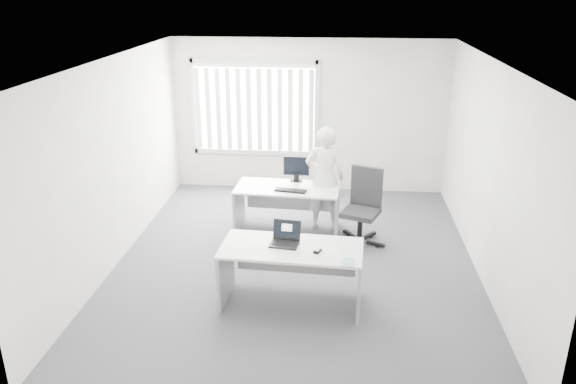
# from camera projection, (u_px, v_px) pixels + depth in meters

# --- Properties ---
(ground) EXTENTS (6.00, 6.00, 0.00)m
(ground) POSITION_uv_depth(u_px,v_px,m) (296.00, 261.00, 7.96)
(ground) COLOR #585860
(ground) RESTS_ON ground
(wall_back) EXTENTS (5.00, 0.02, 2.80)m
(wall_back) POSITION_uv_depth(u_px,v_px,m) (309.00, 117.00, 10.25)
(wall_back) COLOR beige
(wall_back) RESTS_ON ground
(wall_front) EXTENTS (5.00, 0.02, 2.80)m
(wall_front) POSITION_uv_depth(u_px,v_px,m) (268.00, 280.00, 4.67)
(wall_front) COLOR beige
(wall_front) RESTS_ON ground
(wall_left) EXTENTS (0.02, 6.00, 2.80)m
(wall_left) POSITION_uv_depth(u_px,v_px,m) (114.00, 162.00, 7.68)
(wall_left) COLOR beige
(wall_left) RESTS_ON ground
(wall_right) EXTENTS (0.02, 6.00, 2.80)m
(wall_right) POSITION_uv_depth(u_px,v_px,m) (489.00, 173.00, 7.24)
(wall_right) COLOR beige
(wall_right) RESTS_ON ground
(ceiling) EXTENTS (5.00, 6.00, 0.02)m
(ceiling) POSITION_uv_depth(u_px,v_px,m) (297.00, 61.00, 6.97)
(ceiling) COLOR white
(ceiling) RESTS_ON wall_back
(window) EXTENTS (2.32, 0.06, 1.76)m
(window) POSITION_uv_depth(u_px,v_px,m) (255.00, 108.00, 10.25)
(window) COLOR #BBBBB7
(window) RESTS_ON wall_back
(blinds) EXTENTS (2.20, 0.10, 1.50)m
(blinds) POSITION_uv_depth(u_px,v_px,m) (254.00, 110.00, 10.21)
(blinds) COLOR white
(blinds) RESTS_ON wall_back
(desk_near) EXTENTS (1.73, 0.89, 0.77)m
(desk_near) POSITION_uv_depth(u_px,v_px,m) (292.00, 263.00, 6.74)
(desk_near) COLOR white
(desk_near) RESTS_ON ground
(desk_far) EXTENTS (1.64, 0.84, 0.73)m
(desk_far) POSITION_uv_depth(u_px,v_px,m) (287.00, 199.00, 8.77)
(desk_far) COLOR white
(desk_far) RESTS_ON ground
(office_chair) EXTENTS (0.84, 0.84, 1.15)m
(office_chair) POSITION_uv_depth(u_px,v_px,m) (361.00, 220.00, 8.43)
(office_chair) COLOR black
(office_chair) RESTS_ON ground
(person) EXTENTS (0.62, 0.41, 1.68)m
(person) POSITION_uv_depth(u_px,v_px,m) (325.00, 178.00, 8.76)
(person) COLOR silver
(person) RESTS_ON ground
(laptop) EXTENTS (0.37, 0.34, 0.26)m
(laptop) POSITION_uv_depth(u_px,v_px,m) (284.00, 235.00, 6.67)
(laptop) COLOR black
(laptop) RESTS_ON desk_near
(paper_sheet) EXTENTS (0.39, 0.34, 0.00)m
(paper_sheet) POSITION_uv_depth(u_px,v_px,m) (325.00, 252.00, 6.55)
(paper_sheet) COLOR white
(paper_sheet) RESTS_ON desk_near
(mouse) EXTENTS (0.10, 0.13, 0.05)m
(mouse) POSITION_uv_depth(u_px,v_px,m) (317.00, 250.00, 6.53)
(mouse) COLOR #B9B9BB
(mouse) RESTS_ON paper_sheet
(booklet) EXTENTS (0.15, 0.21, 0.01)m
(booklet) POSITION_uv_depth(u_px,v_px,m) (348.00, 263.00, 6.29)
(booklet) COLOR white
(booklet) RESTS_ON desk_near
(keyboard) EXTENTS (0.50, 0.24, 0.02)m
(keyboard) POSITION_uv_depth(u_px,v_px,m) (291.00, 190.00, 8.53)
(keyboard) COLOR black
(keyboard) RESTS_ON desk_far
(monitor) EXTENTS (0.41, 0.14, 0.41)m
(monitor) POSITION_uv_depth(u_px,v_px,m) (296.00, 169.00, 8.88)
(monitor) COLOR black
(monitor) RESTS_ON desk_far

